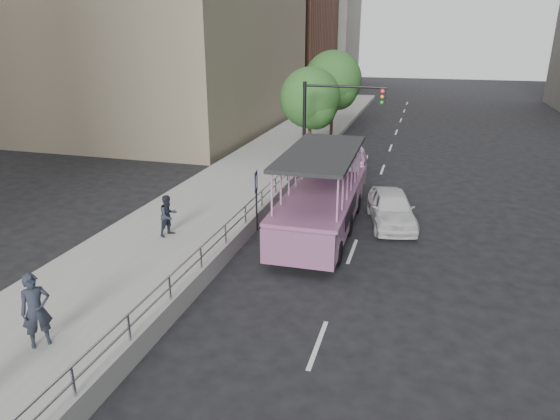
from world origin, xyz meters
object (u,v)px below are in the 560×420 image
Objects in this scene: street_tree_near at (312,100)px; car at (391,208)px; duck_boat at (326,194)px; street_tree_far at (334,82)px; pedestrian_near at (36,310)px; parking_sign at (256,193)px; traffic_signal at (327,116)px; pedestrian_mid at (168,215)px.

car is at bearing -58.27° from street_tree_near.
duck_boat is 1.58× the size of street_tree_far.
pedestrian_near is 0.78× the size of parking_sign.
street_tree_far reaches higher than street_tree_near.
car is 5.63m from parking_sign.
traffic_signal is at bearing -65.02° from street_tree_near.
street_tree_near reaches higher than car.
pedestrian_mid is 0.30× the size of traffic_signal.
pedestrian_mid is (-5.24, -3.71, -0.16)m from duck_boat.
pedestrian_near is at bearing -154.14° from pedestrian_mid.
pedestrian_near is 0.37× the size of traffic_signal.
street_tree_near reaches higher than pedestrian_mid.
duck_boat is 6.41m from traffic_signal.
pedestrian_mid is 0.64× the size of parking_sign.
duck_boat is at bearing -31.48° from pedestrian_mid.
duck_boat is 5.35× the size of pedestrian_near.
duck_boat is 1.96× the size of traffic_signal.
pedestrian_mid is 10.69m from traffic_signal.
street_tree_far is (-0.10, 16.95, 2.74)m from parking_sign.
traffic_signal reaches higher than duck_boat.
street_tree_far is (2.67, 19.02, 3.22)m from pedestrian_mid.
street_tree_far is at bearing 15.22° from pedestrian_mid.
parking_sign is at bearing -146.34° from duck_boat.
car is 1.72× the size of parking_sign.
parking_sign is 0.38× the size of street_tree_far.
street_tree_near is at bearing -91.91° from street_tree_far.
street_tree_near is at bearing 12.47° from pedestrian_mid.
parking_sign is at bearing -89.65° from street_tree_far.
traffic_signal is (-3.82, 5.33, 2.78)m from car.
street_tree_far reaches higher than traffic_signal.
car is at bearing -70.53° from street_tree_far.
duck_boat is 2.75m from car.
street_tree_far reaches higher than parking_sign.
pedestrian_mid is at bearing -112.96° from traffic_signal.
duck_boat is 11.97m from pedestrian_near.
duck_boat is 2.99m from parking_sign.
pedestrian_mid is 13.53m from street_tree_near.
pedestrian_mid is at bearing -164.22° from car.
duck_boat is 10.05m from street_tree_near.
pedestrian_mid is 19.48m from street_tree_far.
parking_sign is (-5.11, -2.19, 0.85)m from car.
traffic_signal is at bearing 80.25° from parking_sign.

